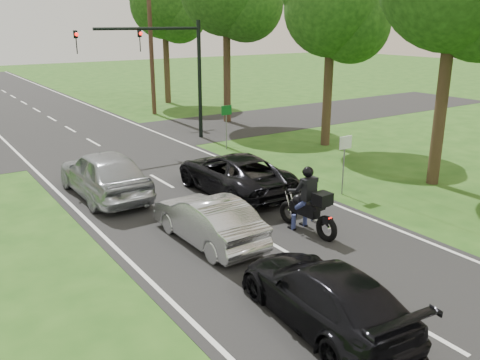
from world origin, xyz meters
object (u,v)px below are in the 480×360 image
Objects in this scene: silver_sedan at (208,220)px; sign_green at (226,116)px; traffic_signal at (166,59)px; motorcycle_rider at (309,207)px; silver_suv at (104,173)px; utility_pole_far at (151,35)px; dark_car_behind at (324,294)px; sign_white at (345,151)px; dark_suv at (234,173)px.

silver_sedan is 1.90× the size of sign_green.
silver_sedan is 13.26m from traffic_signal.
motorcycle_rider is 7.48m from silver_suv.
silver_sedan is 0.40× the size of utility_pole_far.
dark_car_behind is 8.42m from sign_white.
silver_suv is (-3.81, 6.43, 0.07)m from motorcycle_rider.
motorcycle_rider reaches higher than dark_suv.
silver_suv is 1.11× the size of dark_car_behind.
utility_pole_far is 11.63m from sign_green.
silver_suv is 0.78× the size of traffic_signal.
dark_car_behind is 0.70× the size of traffic_signal.
silver_sedan is at bearing 156.87° from motorcycle_rider.
traffic_signal is (4.82, 16.65, 3.48)m from dark_car_behind.
motorcycle_rider is at bearing 120.30° from silver_suv.
silver_suv is 9.27m from traffic_signal.
sign_white reaches higher than silver_suv.
sign_white is at bearing 145.76° from dark_suv.
silver_sedan is at bearing -110.87° from utility_pole_far.
dark_suv is 6.66m from sign_green.
silver_sedan is 10.92m from sign_green.
silver_sedan is at bearing -85.69° from dark_car_behind.
traffic_signal is 3.00× the size of sign_green.
sign_green is (1.56, -3.02, -2.54)m from traffic_signal.
traffic_signal reaches higher than sign_white.
silver_suv is (-3.97, 2.22, 0.12)m from dark_suv.
silver_sedan is 21.75m from utility_pole_far.
silver_suv is 8.46m from sign_white.
dark_car_behind is 15.08m from sign_green.
silver_sedan is 0.63× the size of traffic_signal.
traffic_signal is at bearing -109.68° from utility_pole_far.
dark_suv is 8.50m from dark_car_behind.
utility_pole_far is at bearing 70.32° from traffic_signal.
silver_suv reaches higher than dark_suv.
silver_suv is 10.20m from dark_car_behind.
traffic_signal is (1.78, 8.72, 3.40)m from dark_suv.
silver_sedan is at bearing 100.39° from silver_suv.
dark_suv is 1.30× the size of silver_sedan.
utility_pole_far is at bearing 83.27° from sign_green.
traffic_signal is (4.72, 11.89, 3.46)m from silver_sedan.
silver_suv is at bearing -154.55° from sign_green.
sign_white is at bearing 147.20° from silver_suv.
silver_suv reaches higher than silver_sedan.
sign_green reaches higher than silver_suv.
sign_white is (6.18, 5.63, 0.94)m from dark_car_behind.
dark_suv is 2.47× the size of sign_white.
dark_suv is 0.52× the size of utility_pole_far.
silver_suv is 2.34× the size of sign_green.
motorcycle_rider is at bearing -98.52° from traffic_signal.
traffic_signal is 11.39m from sign_white.
dark_suv is 17.89m from utility_pole_far.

